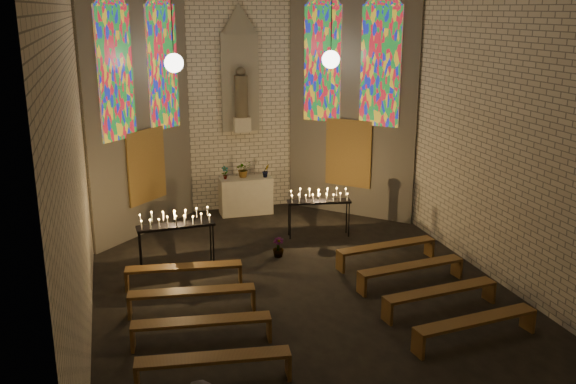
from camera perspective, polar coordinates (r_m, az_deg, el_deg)
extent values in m
plane|color=black|center=(12.69, 1.53, -9.23)|extent=(12.00, 12.00, 0.00)
cube|color=beige|center=(17.39, -4.35, 9.70)|extent=(8.00, 0.02, 7.00)
cube|color=beige|center=(6.32, 18.17, -2.48)|extent=(8.00, 0.02, 7.00)
cube|color=beige|center=(11.12, -18.51, 5.29)|extent=(0.02, 12.00, 7.00)
cube|color=beige|center=(13.37, 18.38, 7.01)|extent=(0.02, 12.00, 7.00)
cube|color=beige|center=(15.82, -13.33, 8.68)|extent=(2.72, 2.72, 7.00)
cube|color=beige|center=(16.97, 5.78, 9.51)|extent=(2.72, 2.72, 7.00)
cube|color=#4C3F8C|center=(15.07, -15.08, 10.13)|extent=(0.78, 0.78, 3.00)
cube|color=#4C3F8C|center=(16.27, -11.08, 10.78)|extent=(0.78, 0.78, 3.00)
cube|color=#4C3F8C|center=(17.12, 3.08, 11.30)|extent=(0.78, 0.78, 3.00)
cube|color=#4C3F8C|center=(16.47, 8.23, 10.98)|extent=(0.78, 0.78, 3.00)
cube|color=brown|center=(16.03, -12.47, 2.28)|extent=(0.95, 0.95, 1.80)
cube|color=brown|center=(17.12, 5.39, 3.46)|extent=(0.95, 0.95, 1.80)
cube|color=gray|center=(17.31, -4.29, 9.67)|extent=(1.00, 0.12, 2.60)
cone|color=gray|center=(17.21, -4.41, 15.14)|extent=(1.00, 1.00, 0.80)
cube|color=beige|center=(17.33, -4.12, 6.01)|extent=(0.45, 0.30, 0.40)
cylinder|color=brown|center=(17.22, -4.17, 8.47)|extent=(0.36, 0.36, 1.10)
sphere|color=brown|center=(17.14, -4.22, 10.62)|extent=(0.26, 0.26, 0.26)
sphere|color=white|center=(15.17, -10.11, 11.22)|extent=(0.44, 0.44, 0.44)
sphere|color=white|center=(16.00, 3.83, 11.68)|extent=(0.44, 0.44, 0.44)
cylinder|color=black|center=(15.96, 3.92, 16.69)|extent=(0.02, 0.02, 2.80)
cube|color=beige|center=(17.45, -3.78, -0.32)|extent=(1.40, 0.60, 1.00)
imported|color=#4C723F|center=(17.20, -5.63, 1.73)|extent=(0.21, 0.16, 0.36)
imported|color=#4C723F|center=(17.34, -3.98, 2.04)|extent=(0.41, 0.36, 0.45)
imported|color=#4C723F|center=(17.32, -1.99, 1.90)|extent=(0.23, 0.21, 0.36)
imported|color=#4C723F|center=(14.49, -0.88, -4.95)|extent=(0.31, 0.31, 0.45)
cube|color=black|center=(13.89, -9.96, -2.97)|extent=(1.66, 0.47, 0.05)
cylinder|color=black|center=(13.83, -12.93, -5.36)|extent=(0.03, 0.03, 0.93)
cylinder|color=black|center=(14.03, -6.64, -4.72)|extent=(0.03, 0.03, 0.93)
cylinder|color=black|center=(14.11, -13.06, -4.92)|extent=(0.03, 0.03, 0.93)
cylinder|color=black|center=(14.32, -6.91, -4.31)|extent=(0.03, 0.03, 0.93)
cube|color=black|center=(15.58, 2.77, -0.85)|extent=(1.58, 0.61, 0.05)
cylinder|color=black|center=(15.49, 0.19, -2.70)|extent=(0.03, 0.03, 0.87)
cylinder|color=black|center=(15.72, 5.44, -2.49)|extent=(0.03, 0.03, 0.87)
cylinder|color=black|center=(15.76, 0.07, -2.37)|extent=(0.03, 0.03, 0.87)
cylinder|color=black|center=(15.98, 5.22, -2.17)|extent=(0.03, 0.03, 0.87)
cube|color=brown|center=(13.11, -9.25, -6.59)|extent=(2.33, 0.60, 0.06)
cube|color=brown|center=(13.25, -14.13, -7.60)|extent=(0.09, 0.33, 0.42)
cube|color=brown|center=(13.22, -4.27, -7.20)|extent=(0.09, 0.33, 0.42)
cube|color=brown|center=(14.22, 8.75, -4.73)|extent=(2.33, 0.60, 0.06)
cube|color=brown|center=(13.77, 4.67, -6.22)|extent=(0.09, 0.33, 0.42)
cube|color=brown|center=(14.88, 12.45, -4.82)|extent=(0.09, 0.33, 0.42)
cube|color=brown|center=(12.01, -8.55, -8.74)|extent=(2.33, 0.60, 0.06)
cube|color=brown|center=(12.16, -13.91, -9.82)|extent=(0.09, 0.33, 0.42)
cube|color=brown|center=(12.14, -3.11, -9.37)|extent=(0.09, 0.33, 0.42)
cube|color=brown|center=(13.22, 10.90, -6.48)|extent=(2.33, 0.60, 0.06)
cube|color=brown|center=(12.75, 6.56, -8.18)|extent=(0.09, 0.33, 0.42)
cube|color=brown|center=(13.92, 14.76, -6.48)|extent=(0.09, 0.33, 0.42)
cube|color=brown|center=(10.94, -7.71, -11.31)|extent=(2.33, 0.60, 0.06)
cube|color=brown|center=(11.09, -13.64, -12.47)|extent=(0.09, 0.33, 0.42)
cube|color=brown|center=(11.10, -1.71, -11.94)|extent=(0.09, 0.33, 0.42)
cube|color=brown|center=(12.25, 13.41, -8.51)|extent=(2.33, 0.60, 0.06)
cube|color=brown|center=(11.76, 8.80, -10.45)|extent=(0.09, 0.33, 0.42)
cube|color=brown|center=(12.99, 17.43, -8.37)|extent=(0.09, 0.33, 0.42)
cube|color=brown|center=(9.90, -6.66, -14.43)|extent=(2.33, 0.60, 0.06)
cube|color=brown|center=(10.05, -13.31, -15.68)|extent=(0.09, 0.33, 0.42)
cube|color=brown|center=(10.09, 0.02, -15.04)|extent=(0.09, 0.33, 0.42)
cube|color=brown|center=(11.33, 16.37, -10.85)|extent=(2.33, 0.60, 0.06)
cube|color=brown|center=(10.81, 11.49, -13.12)|extent=(0.09, 0.33, 0.42)
cube|color=brown|center=(12.11, 20.53, -10.52)|extent=(0.09, 0.33, 0.42)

